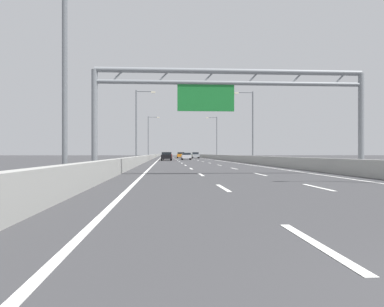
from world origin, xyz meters
name	(u,v)px	position (x,y,z in m)	size (l,w,h in m)	color
ground_plane	(180,158)	(0.00, 100.00, 0.00)	(260.00, 260.00, 0.00)	#38383A
lane_dash_left_0	(316,244)	(-1.80, 3.50, 0.01)	(0.16, 3.00, 0.01)	white
lane_dash_left_1	(223,188)	(-1.80, 12.50, 0.01)	(0.16, 3.00, 0.01)	white
lane_dash_left_2	(201,175)	(-1.80, 21.50, 0.01)	(0.16, 3.00, 0.01)	white
lane_dash_left_3	(191,169)	(-1.80, 30.50, 0.01)	(0.16, 3.00, 0.01)	white
lane_dash_left_4	(185,165)	(-1.80, 39.50, 0.01)	(0.16, 3.00, 0.01)	white
lane_dash_left_5	(182,163)	(-1.80, 48.50, 0.01)	(0.16, 3.00, 0.01)	white
lane_dash_left_6	(179,162)	(-1.80, 57.50, 0.01)	(0.16, 3.00, 0.01)	white
lane_dash_left_7	(177,160)	(-1.80, 66.50, 0.01)	(0.16, 3.00, 0.01)	white
lane_dash_left_8	(176,160)	(-1.80, 75.50, 0.01)	(0.16, 3.00, 0.01)	white
lane_dash_left_9	(175,159)	(-1.80, 84.50, 0.01)	(0.16, 3.00, 0.01)	white
lane_dash_left_10	(174,158)	(-1.80, 93.50, 0.01)	(0.16, 3.00, 0.01)	white
lane_dash_left_11	(173,158)	(-1.80, 102.50, 0.01)	(0.16, 3.00, 0.01)	white
lane_dash_left_12	(173,158)	(-1.80, 111.50, 0.01)	(0.16, 3.00, 0.01)	white
lane_dash_left_13	(172,157)	(-1.80, 120.50, 0.01)	(0.16, 3.00, 0.01)	white
lane_dash_left_14	(172,157)	(-1.80, 129.50, 0.01)	(0.16, 3.00, 0.01)	white
lane_dash_left_15	(171,157)	(-1.80, 138.50, 0.01)	(0.16, 3.00, 0.01)	white
lane_dash_left_16	(171,156)	(-1.80, 147.50, 0.01)	(0.16, 3.00, 0.01)	white
lane_dash_left_17	(170,156)	(-1.80, 156.50, 0.01)	(0.16, 3.00, 0.01)	white
lane_dash_right_1	(318,187)	(1.80, 12.50, 0.01)	(0.16, 3.00, 0.01)	white
lane_dash_right_2	(260,174)	(1.80, 21.50, 0.01)	(0.16, 3.00, 0.01)	white
lane_dash_right_3	(234,169)	(1.80, 30.50, 0.01)	(0.16, 3.00, 0.01)	white
lane_dash_right_4	(219,165)	(1.80, 39.50, 0.01)	(0.16, 3.00, 0.01)	white
lane_dash_right_5	(210,163)	(1.80, 48.50, 0.01)	(0.16, 3.00, 0.01)	white
lane_dash_right_6	(203,162)	(1.80, 57.50, 0.01)	(0.16, 3.00, 0.01)	white
lane_dash_right_7	(198,160)	(1.80, 66.50, 0.01)	(0.16, 3.00, 0.01)	white
lane_dash_right_8	(194,160)	(1.80, 75.50, 0.01)	(0.16, 3.00, 0.01)	white
lane_dash_right_9	(191,159)	(1.80, 84.50, 0.01)	(0.16, 3.00, 0.01)	white
lane_dash_right_10	(189,158)	(1.80, 93.50, 0.01)	(0.16, 3.00, 0.01)	white
lane_dash_right_11	(187,158)	(1.80, 102.50, 0.01)	(0.16, 3.00, 0.01)	white
lane_dash_right_12	(185,158)	(1.80, 111.50, 0.01)	(0.16, 3.00, 0.01)	white
lane_dash_right_13	(184,157)	(1.80, 120.50, 0.01)	(0.16, 3.00, 0.01)	white
lane_dash_right_14	(182,157)	(1.80, 129.50, 0.01)	(0.16, 3.00, 0.01)	white
lane_dash_right_15	(181,157)	(1.80, 138.50, 0.01)	(0.16, 3.00, 0.01)	white
lane_dash_right_16	(180,156)	(1.80, 147.50, 0.01)	(0.16, 3.00, 0.01)	white
lane_dash_right_17	(179,156)	(1.80, 156.50, 0.01)	(0.16, 3.00, 0.01)	white
edge_line_left	(159,159)	(-5.25, 88.00, 0.01)	(0.16, 176.00, 0.01)	white
edge_line_right	(205,159)	(5.25, 88.00, 0.01)	(0.16, 176.00, 0.01)	white
barrier_left	(155,156)	(-6.90, 110.00, 0.47)	(0.45, 220.00, 0.95)	#9E9E99
barrier_right	(203,156)	(6.90, 110.00, 0.47)	(0.45, 220.00, 0.95)	#9E9E99
sign_gantry	(228,94)	(-0.20, 21.44, 4.85)	(16.50, 0.36, 6.36)	gray
streetlamp_left_near	(71,44)	(-7.47, 13.10, 5.40)	(2.58, 0.28, 9.50)	slate
streetlamp_left_mid	(138,122)	(-7.47, 49.69, 5.40)	(2.58, 0.28, 9.50)	slate
streetlamp_right_mid	(251,122)	(7.47, 49.69, 5.40)	(2.58, 0.28, 9.50)	slate
streetlamp_left_far	(149,135)	(-7.47, 86.28, 5.40)	(2.58, 0.28, 9.50)	slate
streetlamp_right_far	(216,135)	(7.47, 86.28, 5.40)	(2.58, 0.28, 9.50)	slate
silver_car	(195,155)	(3.61, 96.31, 0.77)	(1.72, 4.31, 1.50)	#A8ADB2
yellow_car	(167,155)	(-3.41, 106.39, 0.72)	(1.83, 4.42, 1.39)	yellow
black_car	(166,156)	(-3.74, 65.65, 0.75)	(1.80, 4.41, 1.45)	black
red_car	(167,156)	(-3.51, 74.96, 0.77)	(1.77, 4.13, 1.48)	red
green_car	(180,155)	(0.22, 106.68, 0.77)	(1.75, 4.57, 1.50)	#1E7A38
white_car	(186,156)	(0.16, 74.58, 0.72)	(1.79, 4.22, 1.36)	silver
orange_car	(181,155)	(0.08, 99.82, 0.78)	(1.89, 4.12, 1.51)	orange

